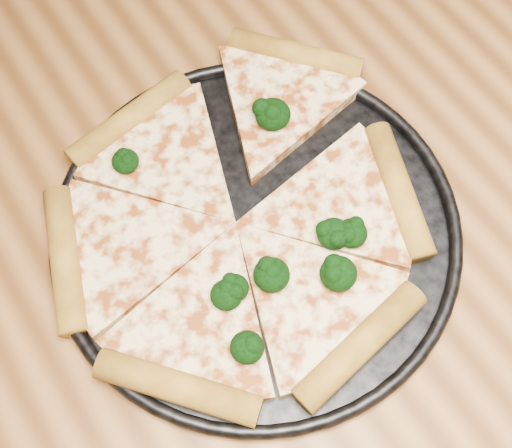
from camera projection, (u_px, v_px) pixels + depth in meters
ground at (295, 398)px, 1.27m from camera, size 4.00×4.00×0.00m
dining_table at (328, 260)px, 0.68m from camera, size 1.20×0.90×0.75m
pizza_pan at (256, 228)px, 0.59m from camera, size 0.35×0.35×0.02m
pizza at (238, 216)px, 0.58m from camera, size 0.36×0.34×0.02m
broccoli_florets at (276, 238)px, 0.56m from camera, size 0.16×0.22×0.02m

